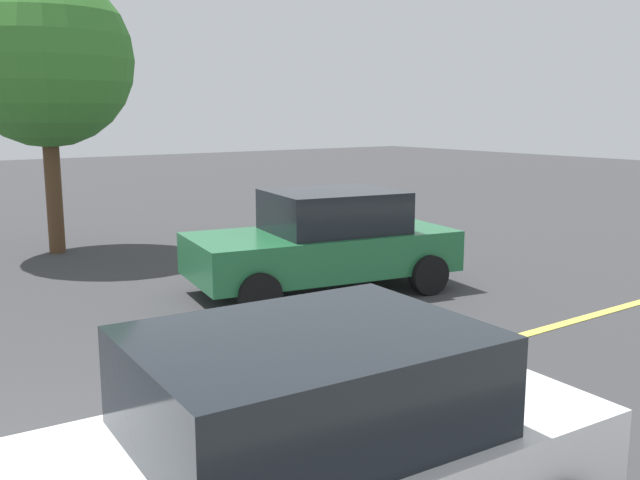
{
  "coord_description": "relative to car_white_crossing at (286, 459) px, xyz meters",
  "views": [
    {
      "loc": [
        -0.65,
        -5.61,
        2.87
      ],
      "look_at": [
        4.02,
        0.85,
        1.42
      ],
      "focal_mm": 39.74,
      "sensor_mm": 36.0,
      "label": 1
    }
  ],
  "objects": [
    {
      "name": "car_green_approaching",
      "position": [
        4.46,
        5.69,
        0.02
      ],
      "size": [
        4.49,
        2.71,
        1.62
      ],
      "color": "#236B3D",
      "rests_on": "ground_plane"
    },
    {
      "name": "car_white_crossing",
      "position": [
        0.0,
        0.0,
        0.0
      ],
      "size": [
        4.43,
        2.22,
        1.57
      ],
      "color": "white",
      "rests_on": "ground_plane"
    },
    {
      "name": "tree_left_verge",
      "position": [
        1.85,
        11.49,
        3.08
      ],
      "size": [
        3.47,
        3.47,
        5.63
      ],
      "color": "#513823",
      "rests_on": "ground_plane"
    },
    {
      "name": "lane_marking_centre",
      "position": [
        1.48,
        2.25,
        -0.79
      ],
      "size": [
        28.0,
        0.16,
        0.01
      ],
      "primitive_type": "cube",
      "color": "#E0D14C"
    }
  ]
}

